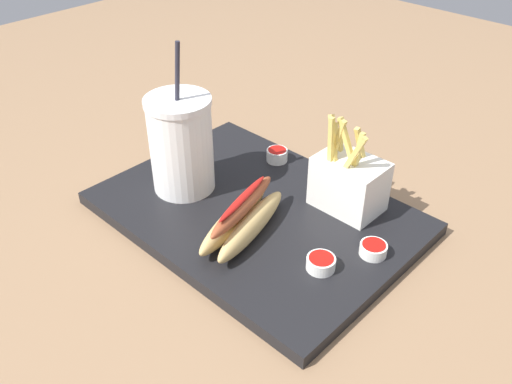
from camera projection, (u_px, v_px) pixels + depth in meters
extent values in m
cube|color=#8C6B4C|center=(256.00, 223.00, 0.87)|extent=(2.40, 2.40, 0.02)
cube|color=black|center=(256.00, 213.00, 0.86)|extent=(0.47, 0.34, 0.02)
cylinder|color=white|center=(181.00, 147.00, 0.86)|extent=(0.10, 0.10, 0.15)
cylinder|color=white|center=(177.00, 102.00, 0.82)|extent=(0.10, 0.10, 0.01)
cylinder|color=#262633|center=(177.00, 73.00, 0.79)|extent=(0.02, 0.02, 0.09)
cube|color=white|center=(349.00, 184.00, 0.84)|extent=(0.10, 0.07, 0.08)
cube|color=#E5C660|center=(331.00, 147.00, 0.80)|extent=(0.01, 0.01, 0.09)
cube|color=#E5C660|center=(358.00, 153.00, 0.79)|extent=(0.01, 0.01, 0.06)
cube|color=#E5C660|center=(361.00, 150.00, 0.81)|extent=(0.02, 0.03, 0.08)
cube|color=#E5C660|center=(336.00, 144.00, 0.81)|extent=(0.03, 0.01, 0.09)
cube|color=#E5C660|center=(353.00, 156.00, 0.78)|extent=(0.04, 0.01, 0.08)
cube|color=#E5C660|center=(348.00, 145.00, 0.80)|extent=(0.04, 0.01, 0.08)
cube|color=#E5C660|center=(333.00, 142.00, 0.81)|extent=(0.04, 0.03, 0.07)
cube|color=#E5C660|center=(334.00, 144.00, 0.83)|extent=(0.03, 0.03, 0.06)
cube|color=#E5C660|center=(340.00, 150.00, 0.84)|extent=(0.02, 0.02, 0.05)
ellipsoid|color=tan|center=(252.00, 225.00, 0.79)|extent=(0.08, 0.18, 0.04)
ellipsoid|color=tan|center=(234.00, 219.00, 0.80)|extent=(0.08, 0.18, 0.04)
ellipsoid|color=#994728|center=(243.00, 206.00, 0.78)|extent=(0.07, 0.17, 0.02)
ellipsoid|color=red|center=(243.00, 198.00, 0.77)|extent=(0.04, 0.13, 0.01)
cylinder|color=white|center=(373.00, 249.00, 0.76)|extent=(0.04, 0.04, 0.02)
cylinder|color=#B2140F|center=(374.00, 246.00, 0.76)|extent=(0.03, 0.03, 0.01)
cylinder|color=white|center=(321.00, 263.00, 0.74)|extent=(0.04, 0.04, 0.02)
cylinder|color=#B2140F|center=(321.00, 259.00, 0.73)|extent=(0.03, 0.03, 0.01)
cylinder|color=white|center=(277.00, 155.00, 0.96)|extent=(0.04, 0.04, 0.02)
cylinder|color=#B2140F|center=(277.00, 151.00, 0.96)|extent=(0.03, 0.03, 0.01)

